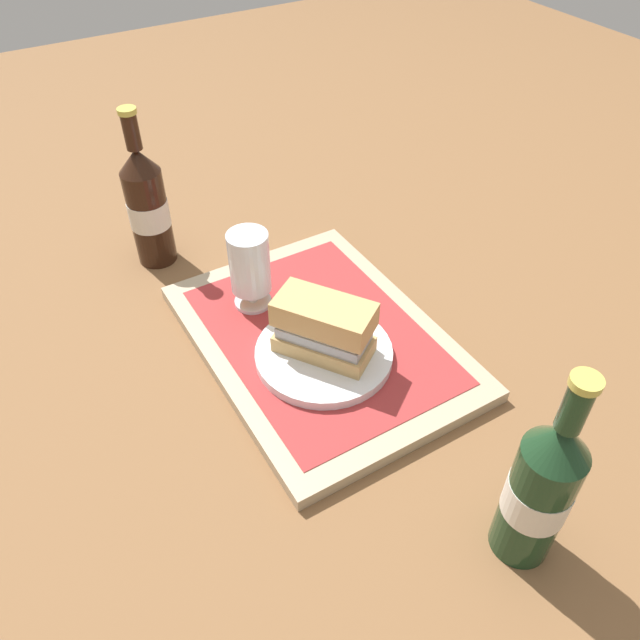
# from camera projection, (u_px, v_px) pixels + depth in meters

# --- Properties ---
(ground_plane) EXTENTS (3.00, 3.00, 0.00)m
(ground_plane) POSITION_uv_depth(u_px,v_px,m) (320.00, 345.00, 0.91)
(ground_plane) COLOR brown
(tray) EXTENTS (0.44, 0.32, 0.02)m
(tray) POSITION_uv_depth(u_px,v_px,m) (320.00, 340.00, 0.90)
(tray) COLOR tan
(tray) RESTS_ON ground_plane
(placemat) EXTENTS (0.38, 0.27, 0.00)m
(placemat) POSITION_uv_depth(u_px,v_px,m) (320.00, 335.00, 0.90)
(placemat) COLOR #9E2D2D
(placemat) RESTS_ON tray
(plate) EXTENTS (0.19, 0.19, 0.01)m
(plate) POSITION_uv_depth(u_px,v_px,m) (324.00, 354.00, 0.86)
(plate) COLOR white
(plate) RESTS_ON placemat
(sandwich) EXTENTS (0.14, 0.13, 0.08)m
(sandwich) POSITION_uv_depth(u_px,v_px,m) (322.00, 326.00, 0.83)
(sandwich) COLOR tan
(sandwich) RESTS_ON plate
(beer_glass) EXTENTS (0.06, 0.06, 0.12)m
(beer_glass) POSITION_uv_depth(u_px,v_px,m) (250.00, 266.00, 0.90)
(beer_glass) COLOR silver
(beer_glass) RESTS_ON placemat
(beer_bottle) EXTENTS (0.07, 0.07, 0.27)m
(beer_bottle) POSITION_uv_depth(u_px,v_px,m) (147.00, 206.00, 1.00)
(beer_bottle) COLOR black
(beer_bottle) RESTS_ON ground_plane
(second_bottle) EXTENTS (0.07, 0.07, 0.27)m
(second_bottle) POSITION_uv_depth(u_px,v_px,m) (540.00, 489.00, 0.61)
(second_bottle) COLOR #19381E
(second_bottle) RESTS_ON ground_plane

